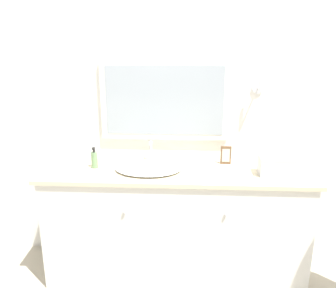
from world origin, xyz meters
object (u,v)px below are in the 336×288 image
Objects in this scene: sink_basin at (148,167)px; soap_bottle at (94,159)px; appliance_box at (276,166)px; picture_frame at (226,155)px.

soap_bottle is (-0.42, 0.02, 0.05)m from sink_basin.
picture_frame is (-0.35, 0.21, 0.01)m from appliance_box.
picture_frame is at bearing 7.65° from soap_bottle.
appliance_box is at bearing -3.14° from soap_bottle.
sink_basin is 3.46× the size of picture_frame.
soap_bottle is at bearing -172.35° from picture_frame.
soap_bottle is 1.03m from picture_frame.
sink_basin is 3.04× the size of soap_bottle.
sink_basin is 2.04× the size of appliance_box.
appliance_box is 0.41m from picture_frame.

